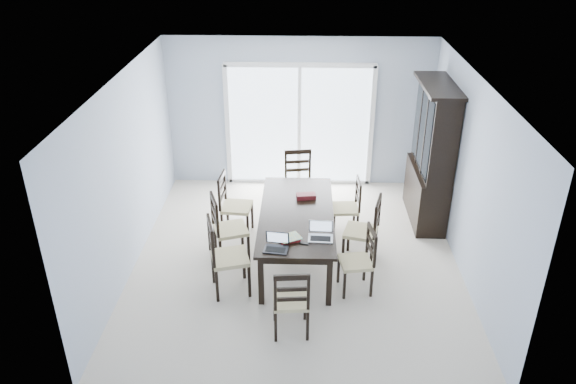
% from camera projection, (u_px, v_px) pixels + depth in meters
% --- Properties ---
extents(floor, '(5.00, 5.00, 0.00)m').
position_uv_depth(floor, '(296.00, 259.00, 7.95)').
color(floor, beige).
rests_on(floor, ground).
extents(ceiling, '(5.00, 5.00, 0.00)m').
position_uv_depth(ceiling, '(298.00, 79.00, 6.76)').
color(ceiling, white).
rests_on(ceiling, back_wall).
extents(back_wall, '(4.50, 0.02, 2.60)m').
position_uv_depth(back_wall, '(299.00, 113.00, 9.58)').
color(back_wall, '#A4B0C4').
rests_on(back_wall, floor).
extents(wall_left, '(0.02, 5.00, 2.60)m').
position_uv_depth(wall_left, '(127.00, 174.00, 7.42)').
color(wall_left, '#A4B0C4').
rests_on(wall_left, floor).
extents(wall_right, '(0.02, 5.00, 2.60)m').
position_uv_depth(wall_right, '(470.00, 179.00, 7.30)').
color(wall_right, '#A4B0C4').
rests_on(wall_right, floor).
extents(balcony, '(4.50, 2.00, 0.10)m').
position_uv_depth(balcony, '(299.00, 161.00, 11.09)').
color(balcony, gray).
rests_on(balcony, ground).
extents(railing, '(4.50, 0.06, 1.10)m').
position_uv_depth(railing, '(300.00, 116.00, 11.70)').
color(railing, '#99999E').
rests_on(railing, balcony).
extents(dining_table, '(1.00, 2.20, 0.75)m').
position_uv_depth(dining_table, '(297.00, 218.00, 7.65)').
color(dining_table, black).
rests_on(dining_table, floor).
extents(china_hutch, '(0.50, 1.38, 2.20)m').
position_uv_depth(china_hutch, '(431.00, 156.00, 8.52)').
color(china_hutch, black).
rests_on(china_hutch, floor).
extents(sliding_door, '(2.52, 0.05, 2.18)m').
position_uv_depth(sliding_door, '(299.00, 125.00, 9.66)').
color(sliding_door, silver).
rests_on(sliding_door, floor).
extents(chair_left_near, '(0.57, 0.56, 1.21)m').
position_uv_depth(chair_left_near, '(221.00, 249.00, 7.02)').
color(chair_left_near, black).
rests_on(chair_left_near, floor).
extents(chair_left_mid, '(0.56, 0.55, 1.15)m').
position_uv_depth(chair_left_mid, '(223.00, 222.00, 7.67)').
color(chair_left_mid, black).
rests_on(chair_left_mid, floor).
extents(chair_left_far, '(0.47, 0.46, 1.13)m').
position_uv_depth(chair_left_far, '(230.00, 198.00, 8.31)').
color(chair_left_far, black).
rests_on(chair_left_far, floor).
extents(chair_right_near, '(0.46, 0.45, 1.04)m').
position_uv_depth(chair_right_near, '(363.00, 253.00, 7.09)').
color(chair_right_near, black).
rests_on(chair_right_near, floor).
extents(chair_right_mid, '(0.54, 0.53, 1.15)m').
position_uv_depth(chair_right_mid, '(368.00, 224.00, 7.63)').
color(chair_right_mid, black).
rests_on(chair_right_mid, floor).
extents(chair_right_far, '(0.42, 0.41, 1.03)m').
position_uv_depth(chair_right_far, '(351.00, 201.00, 8.35)').
color(chair_right_far, black).
rests_on(chair_right_far, floor).
extents(chair_end_near, '(0.44, 0.45, 1.07)m').
position_uv_depth(chair_end_near, '(291.00, 296.00, 6.29)').
color(chair_end_near, black).
rests_on(chair_end_near, floor).
extents(chair_end_far, '(0.50, 0.51, 1.16)m').
position_uv_depth(chair_end_far, '(299.00, 175.00, 9.00)').
color(chair_end_far, black).
rests_on(chair_end_far, floor).
extents(laptop_dark, '(0.32, 0.24, 0.20)m').
position_uv_depth(laptop_dark, '(276.00, 247.00, 6.77)').
color(laptop_dark, black).
rests_on(laptop_dark, dining_table).
extents(laptop_silver, '(0.32, 0.23, 0.21)m').
position_uv_depth(laptop_silver, '(321.00, 236.00, 6.99)').
color(laptop_silver, '#B2B2B4').
rests_on(laptop_silver, dining_table).
extents(book_stack, '(0.33, 0.30, 0.04)m').
position_uv_depth(book_stack, '(289.00, 238.00, 6.99)').
color(book_stack, maroon).
rests_on(book_stack, dining_table).
extents(cell_phone, '(0.12, 0.08, 0.01)m').
position_uv_depth(cell_phone, '(304.00, 243.00, 6.92)').
color(cell_phone, black).
rests_on(cell_phone, dining_table).
extents(game_box, '(0.29, 0.17, 0.07)m').
position_uv_depth(game_box, '(306.00, 196.00, 7.97)').
color(game_box, '#490E16').
rests_on(game_box, dining_table).
extents(hot_tub, '(2.20, 2.00, 1.04)m').
position_uv_depth(hot_tub, '(279.00, 132.00, 10.93)').
color(hot_tub, maroon).
rests_on(hot_tub, balcony).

